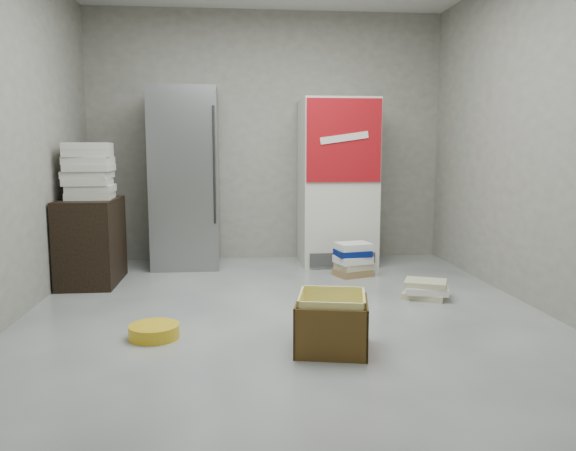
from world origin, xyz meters
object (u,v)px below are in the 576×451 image
(coke_cooler, at_px, (337,182))
(phonebook_stack_main, at_px, (353,260))
(cardboard_box, at_px, (332,327))
(steel_fridge, at_px, (185,178))
(wood_shelf, at_px, (91,241))

(coke_cooler, distance_m, phonebook_stack_main, 1.00)
(cardboard_box, bearing_deg, coke_cooler, 90.76)
(coke_cooler, relative_size, cardboard_box, 3.41)
(steel_fridge, bearing_deg, coke_cooler, -0.18)
(steel_fridge, xyz_separation_m, coke_cooler, (1.65, -0.01, -0.05))
(steel_fridge, distance_m, wood_shelf, 1.23)
(steel_fridge, distance_m, phonebook_stack_main, 1.99)
(coke_cooler, relative_size, wood_shelf, 2.25)
(coke_cooler, height_order, cardboard_box, coke_cooler)
(coke_cooler, bearing_deg, phonebook_stack_main, -86.22)
(coke_cooler, xyz_separation_m, phonebook_stack_main, (0.04, -0.67, -0.74))
(wood_shelf, xyz_separation_m, phonebook_stack_main, (2.52, 0.05, -0.23))
(wood_shelf, distance_m, cardboard_box, 2.80)
(steel_fridge, height_order, wood_shelf, steel_fridge)
(steel_fridge, distance_m, coke_cooler, 1.65)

